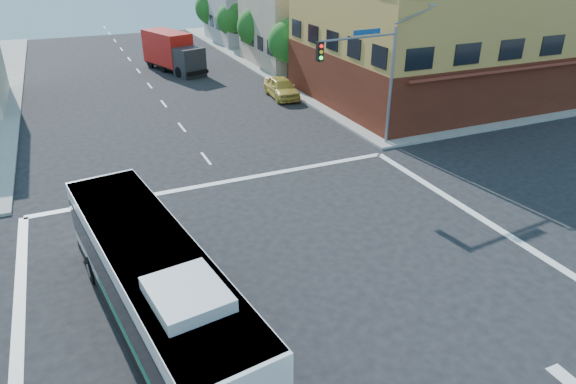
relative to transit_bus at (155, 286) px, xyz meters
name	(u,v)px	position (x,y,z in m)	size (l,w,h in m)	color
ground	(302,282)	(5.25, 0.51, -1.73)	(120.00, 120.00, 0.00)	black
sidewalk_ne	(445,46)	(40.25, 35.51, -1.65)	(50.00, 50.00, 0.15)	gray
corner_building_ne	(438,20)	(25.24, 18.99, 4.16)	(18.10, 15.44, 14.00)	#B78741
building_east_near	(312,16)	(22.23, 34.49, 2.78)	(12.06, 10.06, 9.00)	#BAA88E
signal_mast_ne	(369,66)	(14.33, 11.13, 3.25)	(7.91, 1.13, 8.07)	gray
street_tree_a	(290,39)	(17.15, 28.43, 1.86)	(3.60, 3.60, 5.53)	#3A2315
street_tree_b	(257,25)	(17.15, 36.43, 2.02)	(3.80, 3.80, 5.79)	#3A2315
street_tree_c	(232,18)	(17.15, 44.43, 1.73)	(3.40, 3.40, 5.29)	#3A2315
street_tree_d	(212,6)	(17.15, 52.43, 2.15)	(4.00, 4.00, 6.03)	#3A2315
transit_bus	(155,286)	(0.00, 0.00, 0.00)	(4.22, 12.19, 3.54)	black
box_truck	(173,53)	(8.46, 36.07, 0.00)	(4.63, 8.26, 3.57)	#252529
parked_car	(281,88)	(14.25, 23.51, -0.93)	(1.88, 4.68, 1.59)	gold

